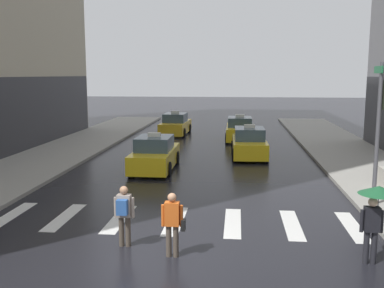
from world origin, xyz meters
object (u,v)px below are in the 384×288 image
Objects in this scene: traffic_light_pole at (382,114)px; pedestrian_with_backpack at (124,211)px; taxi_lead at (155,155)px; pedestrian_with_handbag at (173,221)px; taxi_third at (240,130)px; pedestrian_with_umbrella at (376,203)px; taxi_fourth at (175,125)px; taxi_second at (249,144)px.

traffic_light_pole is 2.91× the size of pedestrian_with_backpack.
pedestrian_with_handbag is (2.35, -10.17, 0.21)m from taxi_lead.
taxi_lead is 1.00× the size of taxi_third.
traffic_light_pole is 9.05m from pedestrian_with_backpack.
pedestrian_with_umbrella is at bearing -81.15° from taxi_third.
taxi_fourth is at bearing 94.46° from pedestrian_with_backpack.
traffic_light_pole is 10.59m from taxi_second.
taxi_lead is 10.44m from pedestrian_with_handbag.
traffic_light_pole is 1.06× the size of taxi_lead.
taxi_second is at bearing 113.40° from traffic_light_pole.
traffic_light_pole reaches higher than taxi_lead.
taxi_second is at bearing 75.09° from pedestrian_with_backpack.
taxi_lead is (-8.68, 5.48, -2.53)m from traffic_light_pole.
pedestrian_with_backpack is (-3.62, -13.59, 0.25)m from taxi_second.
traffic_light_pole reaches higher than pedestrian_with_umbrella.
taxi_fourth is 2.37× the size of pedestrian_with_umbrella.
taxi_lead and taxi_second have the same top height.
taxi_lead and taxi_fourth have the same top height.
pedestrian_with_umbrella is at bearing -54.37° from taxi_lead.
taxi_third reaches higher than pedestrian_with_backpack.
taxi_lead is at bearing 147.70° from traffic_light_pole.
taxi_lead is at bearing -86.54° from taxi_fourth.
taxi_fourth is (-4.85, 2.50, 0.00)m from taxi_third.
traffic_light_pole is 1.06× the size of taxi_third.
taxi_fourth is (-9.44, 18.10, -2.53)m from traffic_light_pole.
taxi_third is at bearing 81.04° from pedestrian_with_backpack.
taxi_third is (-4.59, 15.59, -2.53)m from traffic_light_pole.
traffic_light_pole is at bearing -32.30° from taxi_lead.
taxi_lead is at bearing 95.77° from pedestrian_with_backpack.
pedestrian_with_handbag is at bearing -94.90° from taxi_third.
taxi_third is at bearing 67.98° from taxi_lead.
pedestrian_with_backpack is (-7.70, -4.16, -2.29)m from traffic_light_pole.
taxi_second is 2.78× the size of pedestrian_with_backpack.
pedestrian_with_umbrella reaches higher than taxi_third.
traffic_light_pole is at bearing -73.61° from taxi_third.
taxi_fourth is (-0.76, 12.61, 0.00)m from taxi_lead.
pedestrian_with_umbrella is (7.99, -22.71, 0.79)m from taxi_fourth.
traffic_light_pole is at bearing 36.50° from pedestrian_with_handbag.
taxi_third is 2.34× the size of pedestrian_with_umbrella.
pedestrian_with_backpack is at bearing -151.61° from traffic_light_pole.
pedestrian_with_handbag is (1.38, -0.52, -0.04)m from pedestrian_with_backpack.
taxi_third is (4.09, 10.11, 0.00)m from taxi_lead.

